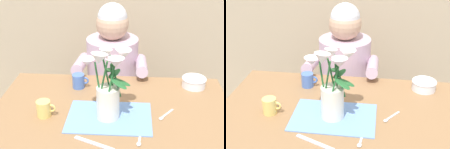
{
  "view_description": "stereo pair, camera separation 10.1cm",
  "coord_description": "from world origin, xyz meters",
  "views": [
    {
      "loc": [
        0.09,
        -1.29,
        1.58
      ],
      "look_at": [
        -0.0,
        0.05,
        0.92
      ],
      "focal_mm": 49.97,
      "sensor_mm": 36.0,
      "label": 1
    },
    {
      "loc": [
        0.19,
        -1.28,
        1.58
      ],
      "look_at": [
        -0.0,
        0.05,
        0.92
      ],
      "focal_mm": 49.97,
      "sensor_mm": 36.0,
      "label": 2
    }
  ],
  "objects": [
    {
      "name": "dinner_knife",
      "position": [
        -0.06,
        -0.25,
        0.74
      ],
      "size": [
        0.18,
        0.09,
        0.0
      ],
      "primitive_type": "cube",
      "rotation": [
        0.0,
        0.0,
        -0.41
      ],
      "color": "silver",
      "rests_on": "dining_table"
    },
    {
      "name": "dining_table",
      "position": [
        0.0,
        0.0,
        0.64
      ],
      "size": [
        1.2,
        0.8,
        0.74
      ],
      "color": "olive",
      "rests_on": "ground_plane"
    },
    {
      "name": "coffee_cup",
      "position": [
        -0.2,
        0.24,
        0.78
      ],
      "size": [
        0.09,
        0.07,
        0.08
      ],
      "color": "#476BB7",
      "rests_on": "dining_table"
    },
    {
      "name": "flower_vase",
      "position": [
        -0.01,
        -0.05,
        0.91
      ],
      "size": [
        0.26,
        0.22,
        0.36
      ],
      "color": "silver",
      "rests_on": "dining_table"
    },
    {
      "name": "ceramic_bowl",
      "position": [
        0.44,
        0.29,
        0.77
      ],
      "size": [
        0.14,
        0.14,
        0.06
      ],
      "color": "white",
      "rests_on": "dining_table"
    },
    {
      "name": "striped_placemat",
      "position": [
        -0.01,
        -0.05,
        0.74
      ],
      "size": [
        0.4,
        0.28,
        0.0
      ],
      "primitive_type": "cube",
      "color": "#6B93D1",
      "rests_on": "dining_table"
    },
    {
      "name": "ceramic_mug",
      "position": [
        -0.32,
        -0.06,
        0.78
      ],
      "size": [
        0.09,
        0.07,
        0.08
      ],
      "color": "#E5C666",
      "rests_on": "dining_table"
    },
    {
      "name": "spoon_0",
      "position": [
        0.25,
        -0.03,
        0.74
      ],
      "size": [
        0.09,
        0.1,
        0.01
      ],
      "color": "silver",
      "rests_on": "dining_table"
    },
    {
      "name": "seated_person",
      "position": [
        -0.04,
        0.62,
        0.56
      ],
      "size": [
        0.45,
        0.47,
        1.14
      ],
      "rotation": [
        0.0,
        0.0,
        -0.04
      ],
      "color": "#4C4C56",
      "rests_on": "ground_plane"
    },
    {
      "name": "spoon_1",
      "position": [
        0.13,
        -0.22,
        0.74
      ],
      "size": [
        0.03,
        0.12,
        0.01
      ],
      "color": "silver",
      "rests_on": "dining_table"
    }
  ]
}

